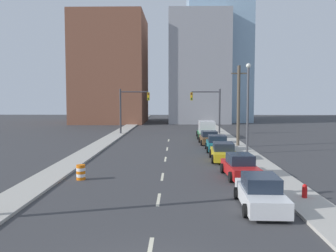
# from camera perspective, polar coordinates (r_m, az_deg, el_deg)

# --- Properties ---
(sidewalk_left) EXTENTS (2.09, 94.05, 0.15)m
(sidewalk_left) POSITION_cam_1_polar(r_m,az_deg,el_deg) (58.04, -6.86, -0.66)
(sidewalk_left) COLOR #ADA89E
(sidewalk_left) RESTS_ON ground
(sidewalk_right) EXTENTS (2.09, 94.05, 0.15)m
(sidewalk_right) POSITION_cam_1_polar(r_m,az_deg,el_deg) (57.82, 7.56, -0.69)
(sidewalk_right) COLOR #ADA89E
(sidewalk_right) RESTS_ON ground
(lane_stripe_at_2m) EXTENTS (0.16, 2.40, 0.01)m
(lane_stripe_at_2m) POSITION_cam_1_polar(r_m,az_deg,el_deg) (13.29, -2.78, -18.47)
(lane_stripe_at_2m) COLOR beige
(lane_stripe_at_2m) RESTS_ON ground
(lane_stripe_at_8m) EXTENTS (0.16, 2.40, 0.01)m
(lane_stripe_at_8m) POSITION_cam_1_polar(r_m,az_deg,el_deg) (19.30, -1.45, -11.12)
(lane_stripe_at_8m) COLOR beige
(lane_stripe_at_8m) RESTS_ON ground
(lane_stripe_at_14m) EXTENTS (0.16, 2.40, 0.01)m
(lane_stripe_at_14m) POSITION_cam_1_polar(r_m,az_deg,el_deg) (24.60, -0.85, -7.72)
(lane_stripe_at_14m) COLOR beige
(lane_stripe_at_14m) RESTS_ON ground
(lane_stripe_at_21m) EXTENTS (0.16, 2.40, 0.01)m
(lane_stripe_at_21m) POSITION_cam_1_polar(r_m,az_deg,el_deg) (31.40, -0.40, -5.07)
(lane_stripe_at_21m) COLOR beige
(lane_stripe_at_21m) RESTS_ON ground
(lane_stripe_at_27m) EXTENTS (0.16, 2.40, 0.01)m
(lane_stripe_at_27m) POSITION_cam_1_polar(r_m,az_deg,el_deg) (37.53, -0.13, -3.51)
(lane_stripe_at_27m) COLOR beige
(lane_stripe_at_27m) RESTS_ON ground
(lane_stripe_at_34m) EXTENTS (0.16, 2.40, 0.01)m
(lane_stripe_at_34m) POSITION_cam_1_polar(r_m,az_deg,el_deg) (44.96, 0.09, -2.19)
(lane_stripe_at_34m) COLOR beige
(lane_stripe_at_34m) RESTS_ON ground
(building_brick_left) EXTENTS (14.00, 16.00, 21.59)m
(building_brick_left) POSITION_cam_1_polar(r_m,az_deg,el_deg) (78.26, -8.68, 8.47)
(building_brick_left) COLOR brown
(building_brick_left) RESTS_ON ground
(building_office_center) EXTENTS (12.00, 20.00, 22.08)m
(building_office_center) POSITION_cam_1_polar(r_m,az_deg,el_deg) (81.26, 4.50, 8.53)
(building_office_center) COLOR #99999E
(building_office_center) RESTS_ON ground
(building_glass_right) EXTENTS (13.00, 20.00, 28.86)m
(building_glass_right) POSITION_cam_1_polar(r_m,az_deg,el_deg) (85.90, 7.39, 10.56)
(building_glass_right) COLOR #8CADC6
(building_glass_right) RESTS_ON ground
(traffic_signal_left) EXTENTS (4.18, 0.35, 6.31)m
(traffic_signal_left) POSITION_cam_1_polar(r_m,az_deg,el_deg) (52.17, -6.00, 3.18)
(traffic_signal_left) COLOR #38383D
(traffic_signal_left) RESTS_ON ground
(traffic_signal_right) EXTENTS (4.18, 0.35, 6.31)m
(traffic_signal_right) POSITION_cam_1_polar(r_m,az_deg,el_deg) (51.99, 6.60, 3.17)
(traffic_signal_right) COLOR #38383D
(traffic_signal_right) RESTS_ON ground
(utility_pole_right_mid) EXTENTS (1.60, 0.32, 8.42)m
(utility_pole_right_mid) POSITION_cam_1_polar(r_m,az_deg,el_deg) (39.46, 10.68, 3.11)
(utility_pole_right_mid) COLOR brown
(utility_pole_right_mid) RESTS_ON ground
(traffic_barrel) EXTENTS (0.56, 0.56, 0.95)m
(traffic_barrel) POSITION_cam_1_polar(r_m,az_deg,el_deg) (24.24, -13.14, -6.88)
(traffic_barrel) COLOR orange
(traffic_barrel) RESTS_ON ground
(street_lamp) EXTENTS (0.44, 0.44, 8.24)m
(street_lamp) POSITION_cam_1_polar(r_m,az_deg,el_deg) (34.95, 12.07, 3.67)
(street_lamp) COLOR #4C4C51
(street_lamp) RESTS_ON ground
(fire_hydrant) EXTENTS (0.26, 0.26, 0.84)m
(fire_hydrant) POSITION_cam_1_polar(r_m,az_deg,el_deg) (20.21, 20.09, -9.48)
(fire_hydrant) COLOR red
(fire_hydrant) RESTS_ON ground
(sedan_white) EXTENTS (2.16, 4.82, 1.54)m
(sedan_white) POSITION_cam_1_polar(r_m,az_deg,el_deg) (18.27, 13.93, -9.91)
(sedan_white) COLOR silver
(sedan_white) RESTS_ON ground
(sedan_red) EXTENTS (2.20, 4.60, 1.52)m
(sedan_red) POSITION_cam_1_polar(r_m,az_deg,el_deg) (24.72, 10.92, -6.12)
(sedan_red) COLOR red
(sedan_red) RESTS_ON ground
(sedan_yellow) EXTENTS (2.23, 4.77, 1.47)m
(sedan_yellow) POSITION_cam_1_polar(r_m,az_deg,el_deg) (31.00, 8.42, -3.98)
(sedan_yellow) COLOR gold
(sedan_yellow) RESTS_ON ground
(sedan_teal) EXTENTS (2.24, 4.36, 1.52)m
(sedan_teal) POSITION_cam_1_polar(r_m,az_deg,el_deg) (36.35, 7.49, -2.72)
(sedan_teal) COLOR #196B75
(sedan_teal) RESTS_ON ground
(sedan_brown) EXTENTS (2.23, 4.37, 1.44)m
(sedan_brown) POSITION_cam_1_polar(r_m,az_deg,el_deg) (41.69, 6.30, -1.84)
(sedan_brown) COLOR brown
(sedan_brown) RESTS_ON ground
(box_truck_green) EXTENTS (2.58, 6.13, 2.15)m
(box_truck_green) POSITION_cam_1_polar(r_m,az_deg,el_deg) (47.85, 5.90, -0.60)
(box_truck_green) COLOR #1E6033
(box_truck_green) RESTS_ON ground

